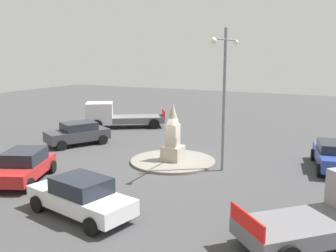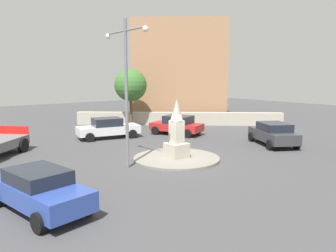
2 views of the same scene
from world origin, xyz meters
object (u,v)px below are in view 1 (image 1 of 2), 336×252
object	(u,v)px
streetlamp	(224,86)
car_red_near_island	(24,165)
car_white_approaching	(81,196)
truck_white_far_side	(115,116)
car_blue_parked_left	(334,155)
monument	(173,137)
car_dark_grey_parked_right	(78,133)

from	to	relation	value
streetlamp	car_red_near_island	distance (m)	10.44
car_white_approaching	truck_white_far_side	xyz separation A→B (m)	(14.90, 8.62, 0.22)
car_blue_parked_left	streetlamp	bearing A→B (deg)	118.83
car_white_approaching	monument	bearing A→B (deg)	0.20
streetlamp	car_blue_parked_left	distance (m)	6.89
car_white_approaching	truck_white_far_side	bearing A→B (deg)	30.04
car_red_near_island	car_dark_grey_parked_right	bearing A→B (deg)	19.95
streetlamp	car_blue_parked_left	xyz separation A→B (m)	(2.83, -5.14, -3.62)
car_red_near_island	truck_white_far_side	world-z (taller)	truck_white_far_side
truck_white_far_side	streetlamp	bearing A→B (deg)	-121.93
car_blue_parked_left	car_dark_grey_parked_right	world-z (taller)	car_dark_grey_parked_right
car_dark_grey_parked_right	car_white_approaching	world-z (taller)	car_dark_grey_parked_right
car_red_near_island	truck_white_far_side	xyz separation A→B (m)	(13.00, 3.67, 0.21)
monument	car_dark_grey_parked_right	bearing A→B (deg)	83.01
truck_white_far_side	car_blue_parked_left	bearing A→B (deg)	-104.66
monument	car_red_near_island	size ratio (longest dim) A/B	0.74
car_red_near_island	monument	bearing A→B (deg)	-39.20
monument	truck_white_far_side	xyz separation A→B (m)	(6.97, 8.59, -0.44)
streetlamp	car_red_near_island	xyz separation A→B (m)	(-5.81, 7.88, -3.62)
car_red_near_island	car_white_approaching	distance (m)	5.30
monument	truck_white_far_side	bearing A→B (deg)	50.94
car_red_near_island	car_dark_grey_parked_right	distance (m)	7.39
monument	car_red_near_island	xyz separation A→B (m)	(-6.03, 4.92, -0.66)
car_white_approaching	truck_white_far_side	distance (m)	17.22
car_dark_grey_parked_right	truck_white_far_side	world-z (taller)	truck_white_far_side
streetlamp	truck_white_far_side	world-z (taller)	streetlamp
streetlamp	truck_white_far_side	bearing A→B (deg)	58.07
car_blue_parked_left	truck_white_far_side	world-z (taller)	truck_white_far_side
monument	car_white_approaching	xyz separation A→B (m)	(-7.93, -0.03, -0.67)
monument	car_white_approaching	distance (m)	7.96
monument	car_dark_grey_parked_right	distance (m)	7.53
monument	truck_white_far_side	size ratio (longest dim) A/B	0.51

